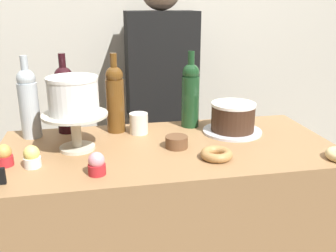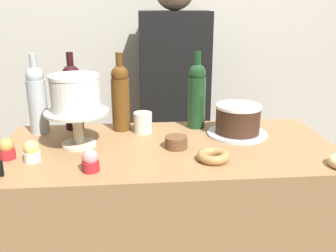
% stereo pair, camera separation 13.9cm
% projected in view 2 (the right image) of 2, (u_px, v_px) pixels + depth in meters
% --- Properties ---
extents(back_wall, '(6.00, 0.05, 2.60)m').
position_uv_depth(back_wall, '(154.00, 28.00, 2.13)').
color(back_wall, '#BCB7A8').
rests_on(back_wall, ground_plane).
extents(display_counter, '(1.26, 0.60, 0.92)m').
position_uv_depth(display_counter, '(168.00, 250.00, 1.56)').
color(display_counter, '#997047').
rests_on(display_counter, ground_plane).
extents(cake_stand_pedestal, '(0.24, 0.24, 0.14)m').
position_uv_depth(cake_stand_pedestal, '(77.00, 122.00, 1.39)').
color(cake_stand_pedestal, beige).
rests_on(cake_stand_pedestal, display_counter).
extents(white_layer_cake, '(0.18, 0.18, 0.13)m').
position_uv_depth(white_layer_cake, '(75.00, 93.00, 1.36)').
color(white_layer_cake, white).
rests_on(white_layer_cake, cake_stand_pedestal).
extents(silver_serving_platter, '(0.24, 0.24, 0.01)m').
position_uv_depth(silver_serving_platter, '(237.00, 133.00, 1.54)').
color(silver_serving_platter, silver).
rests_on(silver_serving_platter, display_counter).
extents(chocolate_round_cake, '(0.18, 0.18, 0.12)m').
position_uv_depth(chocolate_round_cake, '(238.00, 119.00, 1.52)').
color(chocolate_round_cake, '#3D2619').
rests_on(chocolate_round_cake, silver_serving_platter).
extents(wine_bottle_amber, '(0.08, 0.08, 0.33)m').
position_uv_depth(wine_bottle_amber, '(120.00, 96.00, 1.56)').
color(wine_bottle_amber, '#5B3814').
rests_on(wine_bottle_amber, display_counter).
extents(wine_bottle_dark_red, '(0.08, 0.08, 0.33)m').
position_uv_depth(wine_bottle_dark_red, '(73.00, 96.00, 1.58)').
color(wine_bottle_dark_red, black).
rests_on(wine_bottle_dark_red, display_counter).
extents(wine_bottle_green, '(0.08, 0.08, 0.33)m').
position_uv_depth(wine_bottle_green, '(197.00, 95.00, 1.59)').
color(wine_bottle_green, '#193D1E').
rests_on(wine_bottle_green, display_counter).
extents(wine_bottle_clear, '(0.08, 0.08, 0.33)m').
position_uv_depth(wine_bottle_clear, '(37.00, 99.00, 1.53)').
color(wine_bottle_clear, '#B2BCC1').
rests_on(wine_bottle_clear, display_counter).
extents(cupcake_lemon, '(0.06, 0.06, 0.07)m').
position_uv_depth(cupcake_lemon, '(32.00, 152.00, 1.28)').
color(cupcake_lemon, white).
rests_on(cupcake_lemon, display_counter).
extents(cupcake_strawberry, '(0.06, 0.06, 0.07)m').
position_uv_depth(cupcake_strawberry, '(90.00, 161.00, 1.20)').
color(cupcake_strawberry, red).
rests_on(cupcake_strawberry, display_counter).
extents(cupcake_caramel, '(0.06, 0.06, 0.07)m').
position_uv_depth(cupcake_caramel, '(6.00, 149.00, 1.30)').
color(cupcake_caramel, red).
rests_on(cupcake_caramel, display_counter).
extents(donut_maple, '(0.11, 0.11, 0.03)m').
position_uv_depth(donut_maple, '(213.00, 156.00, 1.29)').
color(donut_maple, '#B27F47').
rests_on(donut_maple, display_counter).
extents(cookie_stack, '(0.08, 0.08, 0.04)m').
position_uv_depth(cookie_stack, '(176.00, 142.00, 1.40)').
color(cookie_stack, brown).
rests_on(cookie_stack, display_counter).
extents(coffee_cup_ceramic, '(0.08, 0.08, 0.08)m').
position_uv_depth(coffee_cup_ceramic, '(143.00, 122.00, 1.56)').
color(coffee_cup_ceramic, silver).
rests_on(coffee_cup_ceramic, display_counter).
extents(barista_figure, '(0.36, 0.22, 1.60)m').
position_uv_depth(barista_figure, '(174.00, 118.00, 2.06)').
color(barista_figure, black).
rests_on(barista_figure, ground_plane).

